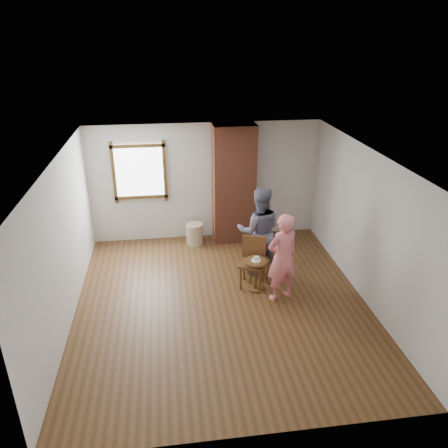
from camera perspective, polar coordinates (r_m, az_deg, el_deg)
The scene contains 12 objects.
ground at distance 7.76m, azimuth -0.30°, elevation -10.27°, with size 5.50×5.50×0.00m, color brown.
room_shell at distance 7.45m, azimuth -1.37°, elevation 3.92°, with size 5.04×5.52×2.62m.
brick_chimney at distance 9.47m, azimuth 1.30°, elevation 5.18°, with size 0.90×0.50×2.60m, color #A4533A.
stoneware_crock at distance 9.66m, azimuth -3.87°, elevation -1.29°, with size 0.37×0.37×0.47m, color #C1A88B.
dark_pot at distance 9.76m, azimuth -4.11°, elevation -2.07°, with size 0.16×0.16×0.16m, color black.
dining_chair_left at distance 8.05m, azimuth 3.78°, elevation -4.57°, with size 0.56×0.56×0.93m.
dining_chair_right at distance 8.30m, azimuth 4.40°, elevation -3.93°, with size 0.43×0.43×0.86m.
side_table at distance 7.94m, azimuth 4.17°, elevation -6.03°, with size 0.40×0.40×0.60m.
cake_plate at distance 7.84m, azimuth 4.21°, elevation -4.76°, with size 0.18×0.18×0.01m, color white.
cake_slice at distance 7.82m, azimuth 4.29°, elevation -4.54°, with size 0.08×0.07×0.06m, color white.
man at distance 8.32m, azimuth 4.62°, elevation -0.92°, with size 0.84×0.66×1.74m, color #151A3C.
person_pink at distance 7.53m, azimuth 7.59°, elevation -4.39°, with size 0.59×0.39×1.62m, color pink.
Camera 1 is at (-0.83, -6.33, 4.40)m, focal length 35.00 mm.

